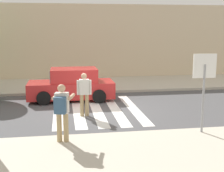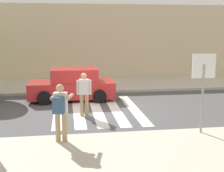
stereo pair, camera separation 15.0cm
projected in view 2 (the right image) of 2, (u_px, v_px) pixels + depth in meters
ground_plane at (97, 111)px, 13.17m from camera, size 120.00×120.00×0.00m
sidewalk_far at (87, 85)px, 19.00m from camera, size 60.00×4.80×0.14m
building_facade_far at (83, 41)px, 22.83m from camera, size 56.00×4.00×5.05m
crosswalk_stripe_0 at (59, 111)px, 13.14m from camera, size 0.44×5.20×0.01m
crosswalk_stripe_1 at (78, 110)px, 13.25m from camera, size 0.44×5.20×0.01m
crosswalk_stripe_2 at (97, 110)px, 13.37m from camera, size 0.44×5.20×0.01m
crosswalk_stripe_3 at (115, 109)px, 13.48m from camera, size 0.44×5.20×0.01m
crosswalk_stripe_4 at (133, 108)px, 13.60m from camera, size 0.44×5.20×0.01m
stop_sign at (203, 76)px, 9.74m from camera, size 0.76×0.08×2.53m
photographer_with_backpack at (60, 108)px, 9.05m from camera, size 0.70×0.92×1.72m
pedestrian_crossing at (84, 92)px, 12.29m from camera, size 0.58×0.26×1.72m
parked_car_red at (72, 85)px, 15.14m from camera, size 4.10×1.92×1.55m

